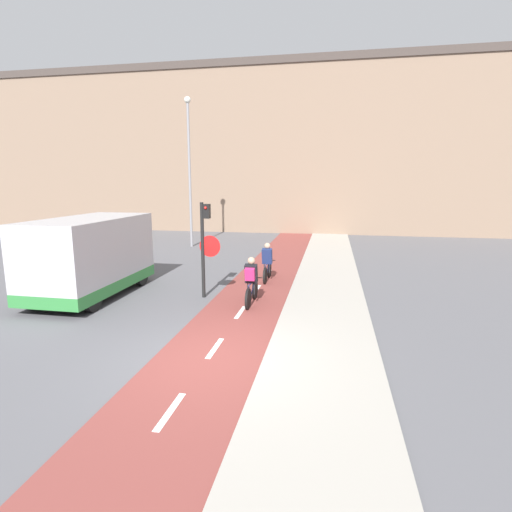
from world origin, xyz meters
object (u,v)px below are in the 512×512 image
(traffic_light_pole, at_px, (205,239))
(cyclist_far, at_px, (267,264))
(cyclist_near, at_px, (251,282))
(van, at_px, (91,258))
(street_lamp_far, at_px, (189,159))

(traffic_light_pole, bearing_deg, cyclist_far, 57.63)
(traffic_light_pole, xyz_separation_m, cyclist_far, (1.56, 2.46, -1.21))
(cyclist_near, relative_size, van, 0.36)
(traffic_light_pole, bearing_deg, van, -172.62)
(cyclist_near, bearing_deg, traffic_light_pole, 162.34)
(street_lamp_far, bearing_deg, cyclist_near, -61.43)
(cyclist_far, bearing_deg, cyclist_near, -90.05)
(street_lamp_far, height_order, cyclist_near, street_lamp_far)
(street_lamp_far, distance_m, van, 10.72)
(van, bearing_deg, street_lamp_far, 91.55)
(street_lamp_far, distance_m, cyclist_near, 12.24)
(street_lamp_far, distance_m, cyclist_far, 9.95)
(cyclist_far, bearing_deg, street_lamp_far, 127.60)
(cyclist_near, bearing_deg, van, 179.78)
(van, bearing_deg, cyclist_near, -0.22)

